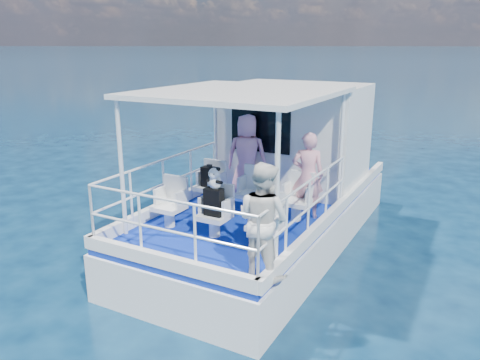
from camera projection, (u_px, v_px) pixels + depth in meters
name	position (u px, v px, depth m)	size (l,w,h in m)	color
ground	(246.00, 260.00, 8.81)	(2000.00, 2000.00, 0.00)	#071E37
hull	(268.00, 241.00, 9.65)	(3.00, 7.00, 1.60)	white
deck	(269.00, 202.00, 9.41)	(2.90, 6.90, 0.10)	#0B269D
cabin	(295.00, 135.00, 10.19)	(2.85, 2.00, 2.20)	white
canopy	(241.00, 92.00, 7.76)	(3.00, 3.20, 0.08)	white
canopy_posts	(239.00, 160.00, 8.04)	(2.77, 2.97, 2.20)	white
railings	(230.00, 198.00, 7.93)	(2.84, 3.59, 1.00)	white
seat_port_fwd	(210.00, 195.00, 9.08)	(0.48, 0.46, 0.38)	white
seat_center_fwd	(251.00, 202.00, 8.67)	(0.48, 0.46, 0.38)	white
seat_stbd_fwd	(296.00, 210.00, 8.26)	(0.48, 0.46, 0.38)	white
seat_port_aft	(169.00, 216.00, 7.98)	(0.48, 0.46, 0.38)	white
seat_center_aft	(214.00, 225.00, 7.57)	(0.48, 0.46, 0.38)	white
seat_stbd_aft	(265.00, 236.00, 7.16)	(0.48, 0.46, 0.38)	white
passenger_port_fwd	(247.00, 156.00, 9.41)	(0.63, 0.45, 1.69)	pink
passenger_stbd_fwd	(308.00, 175.00, 8.27)	(0.57, 0.37, 1.55)	pink
passenger_stbd_aft	(263.00, 220.00, 6.15)	(0.76, 0.59, 1.57)	silver
backpack_port	(209.00, 177.00, 8.92)	(0.30, 0.17, 0.39)	black
backpack_center	(214.00, 202.00, 7.41)	(0.30, 0.17, 0.45)	black
compact_camera	(209.00, 166.00, 8.84)	(0.10, 0.06, 0.06)	black
panda	(215.00, 178.00, 7.30)	(0.23, 0.19, 0.35)	silver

